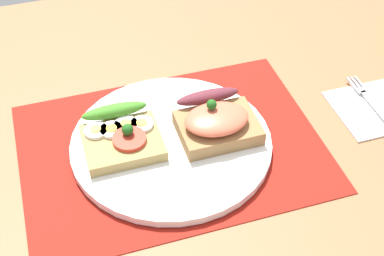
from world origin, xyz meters
The scene contains 7 objects.
ground_plane centered at (0.00, 0.00, -1.60)cm, with size 120.00×90.00×3.20cm, color #925E3A.
placemat centered at (0.00, 0.00, 0.15)cm, with size 41.10×30.11×0.30cm, color maroon.
plate centered at (0.00, 0.00, 0.87)cm, with size 27.62×27.62×1.14cm, color white.
sandwich_egg_tomato centered at (-6.47, 1.64, 2.75)cm, with size 10.36×10.19×3.83cm.
sandwich_salmon centered at (6.39, -0.31, 3.53)cm, with size 10.77×9.67×5.73cm.
napkin centered at (30.79, -1.28, 0.30)cm, with size 11.23×11.25×0.60cm, color white.
fork centered at (30.93, -1.25, 0.76)cm, with size 1.62×15.15×0.32cm.
Camera 1 is at (-13.43, -52.64, 55.36)cm, focal length 52.31 mm.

